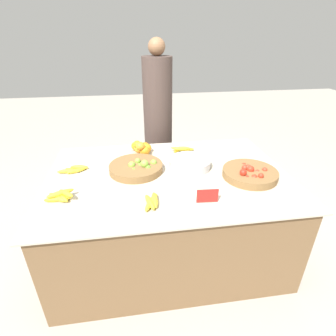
% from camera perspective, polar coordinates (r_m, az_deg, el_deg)
% --- Properties ---
extents(ground_plane, '(12.00, 12.00, 0.00)m').
position_cam_1_polar(ground_plane, '(2.28, 0.00, -16.67)').
color(ground_plane, '#ADA599').
extents(market_table, '(1.70, 1.17, 0.69)m').
position_cam_1_polar(market_table, '(2.05, 0.00, -9.77)').
color(market_table, brown).
rests_on(market_table, ground_plane).
extents(lime_bowl, '(0.39, 0.39, 0.10)m').
position_cam_1_polar(lime_bowl, '(1.91, -6.93, 0.11)').
color(lime_bowl, olive).
rests_on(lime_bowl, market_table).
extents(tomato_basket, '(0.38, 0.38, 0.09)m').
position_cam_1_polar(tomato_basket, '(1.90, 17.39, -1.09)').
color(tomato_basket, olive).
rests_on(tomato_basket, market_table).
extents(orange_pile, '(0.17, 0.20, 0.12)m').
position_cam_1_polar(orange_pile, '(2.19, -5.76, 4.44)').
color(orange_pile, orange).
rests_on(orange_pile, market_table).
extents(metal_bowl, '(0.30, 0.30, 0.07)m').
position_cam_1_polar(metal_bowl, '(1.95, 4.74, 0.98)').
color(metal_bowl, silver).
rests_on(metal_bowl, market_table).
extents(price_sign, '(0.13, 0.01, 0.09)m').
position_cam_1_polar(price_sign, '(1.57, 8.59, -6.02)').
color(price_sign, red).
rests_on(price_sign, market_table).
extents(banana_bunch_front_center, '(0.20, 0.13, 0.06)m').
position_cam_1_polar(banana_bunch_front_center, '(2.20, 3.15, 4.03)').
color(banana_bunch_front_center, yellow).
rests_on(banana_bunch_front_center, market_table).
extents(banana_bunch_back_center, '(0.22, 0.11, 0.03)m').
position_cam_1_polar(banana_bunch_back_center, '(2.01, -19.75, -0.34)').
color(banana_bunch_back_center, yellow).
rests_on(banana_bunch_back_center, market_table).
extents(banana_bunch_middle_left, '(0.11, 0.19, 0.04)m').
position_cam_1_polar(banana_bunch_middle_left, '(1.56, -3.47, -7.20)').
color(banana_bunch_middle_left, yellow).
rests_on(banana_bunch_middle_left, market_table).
extents(banana_bunch_front_left, '(0.19, 0.12, 0.06)m').
position_cam_1_polar(banana_bunch_front_left, '(1.71, -22.44, -5.74)').
color(banana_bunch_front_left, yellow).
rests_on(banana_bunch_front_left, market_table).
extents(vendor_person, '(0.28, 0.28, 1.55)m').
position_cam_1_polar(vendor_person, '(2.68, -2.16, 8.67)').
color(vendor_person, '#473833').
rests_on(vendor_person, ground_plane).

